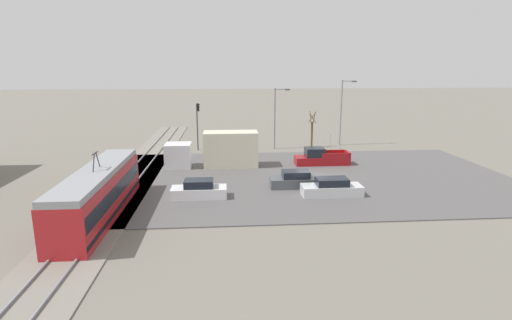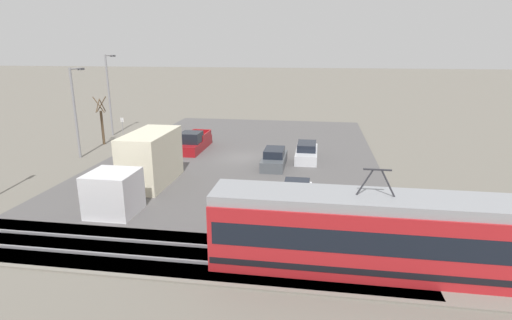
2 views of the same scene
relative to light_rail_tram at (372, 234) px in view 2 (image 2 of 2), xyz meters
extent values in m
plane|color=slate|center=(8.68, -16.60, -1.69)|extent=(320.00, 320.00, 0.00)
cube|color=#565454|center=(8.68, -16.60, -1.65)|extent=(22.46, 37.10, 0.08)
cube|color=gray|center=(8.68, 0.00, -1.65)|extent=(67.33, 4.40, 0.08)
cube|color=gray|center=(8.68, -0.72, -1.54)|extent=(65.98, 0.10, 0.14)
cube|color=gray|center=(8.68, 0.72, -1.54)|extent=(65.98, 0.10, 0.14)
cube|color=#B21E23|center=(0.00, 0.00, -0.16)|extent=(13.42, 2.53, 2.90)
cube|color=black|center=(0.00, 0.00, 0.19)|extent=(13.02, 2.56, 0.97)
cube|color=black|center=(0.00, 0.00, -1.05)|extent=(13.28, 2.57, 0.28)
cube|color=gray|center=(0.00, 0.00, 1.50)|extent=(13.42, 2.32, 0.41)
cylinder|color=#2D2D33|center=(-0.45, 0.00, 2.26)|extent=(0.66, 0.07, 1.15)
cylinder|color=#2D2D33|center=(0.45, 0.00, 2.26)|extent=(0.66, 0.07, 1.15)
cube|color=#2D2D33|center=(0.00, 0.00, 2.81)|extent=(1.10, 0.08, 0.06)
cube|color=silver|center=(13.57, -3.87, -0.39)|extent=(2.57, 2.59, 2.44)
cube|color=beige|center=(13.57, -9.22, 0.18)|extent=(2.57, 5.50, 3.58)
cube|color=#196B38|center=(14.87, -9.22, 0.54)|extent=(0.02, 2.75, 0.90)
cube|color=maroon|center=(13.56, -18.79, -1.18)|extent=(1.91, 5.67, 0.86)
cube|color=black|center=(13.56, -17.99, -0.29)|extent=(1.76, 1.93, 0.93)
cube|color=maroon|center=(14.44, -19.98, -0.50)|extent=(0.11, 2.84, 0.50)
cube|color=maroon|center=(12.68, -19.98, -0.50)|extent=(0.11, 2.84, 0.50)
cube|color=maroon|center=(13.56, -21.51, -0.50)|extent=(1.76, 0.23, 0.50)
cube|color=red|center=(14.30, -21.59, -0.92)|extent=(0.14, 0.04, 0.18)
cube|color=#4C5156|center=(5.68, -14.59, -1.20)|extent=(1.75, 4.38, 0.82)
cube|color=black|center=(5.68, -14.59, -0.49)|extent=(1.50, 2.28, 0.60)
cube|color=silver|center=(3.21, -17.06, -1.20)|extent=(1.77, 4.80, 0.82)
cube|color=black|center=(3.21, -17.06, -0.49)|extent=(1.52, 2.49, 0.60)
cube|color=silver|center=(3.48, -6.53, -1.19)|extent=(1.72, 4.32, 0.83)
cube|color=black|center=(3.48, -6.53, -0.47)|extent=(1.48, 2.25, 0.61)
cylinder|color=brown|center=(23.05, -19.75, -0.05)|extent=(0.24, 0.24, 3.28)
cylinder|color=brown|center=(23.30, -19.75, 2.11)|extent=(0.09, 0.92, 1.26)
cylinder|color=brown|center=(23.05, -19.50, 2.22)|extent=(1.11, 0.09, 1.53)
cylinder|color=brown|center=(22.80, -19.75, 2.11)|extent=(0.09, 0.92, 1.26)
cylinder|color=brown|center=(23.05, -20.00, 2.22)|extent=(1.11, 0.09, 1.53)
cylinder|color=gray|center=(22.54, -14.86, 2.10)|extent=(0.20, 0.20, 7.58)
cylinder|color=gray|center=(22.54, -15.66, 5.77)|extent=(0.12, 1.60, 0.12)
cube|color=#515156|center=(22.54, -16.41, 5.71)|extent=(0.36, 0.60, 0.18)
cylinder|color=gray|center=(24.25, -23.76, 2.55)|extent=(0.20, 0.20, 8.48)
cylinder|color=gray|center=(24.25, -24.56, 6.67)|extent=(0.12, 1.60, 0.12)
cube|color=#515156|center=(24.25, -25.31, 6.61)|extent=(0.36, 0.60, 0.18)
cylinder|color=gray|center=(22.08, -21.90, -0.55)|extent=(0.06, 0.06, 2.28)
cube|color=white|center=(22.08, -21.93, 0.37)|extent=(0.32, 0.02, 0.44)
cube|color=red|center=(22.08, -21.94, 0.37)|extent=(0.31, 0.01, 0.10)
camera|label=1|loc=(-26.68, -8.63, 8.36)|focal=28.00mm
camera|label=2|loc=(2.45, 15.65, 7.46)|focal=28.00mm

